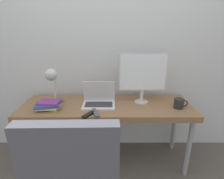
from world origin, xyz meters
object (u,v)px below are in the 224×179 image
at_px(monitor, 143,74).
at_px(desk_lamp, 53,78).
at_px(laptop, 99,100).
at_px(mug, 180,103).
at_px(book_stack, 49,105).

xyz_separation_m(monitor, desk_lamp, (-0.91, -0.10, -0.02)).
distance_m(laptop, desk_lamp, 0.52).
height_order(monitor, mug, monitor).
relative_size(desk_lamp, book_stack, 1.52).
bearing_deg(monitor, mug, -22.31).
bearing_deg(monitor, desk_lamp, -173.72).
xyz_separation_m(desk_lamp, mug, (1.27, -0.05, -0.25)).
height_order(laptop, book_stack, laptop).
bearing_deg(desk_lamp, laptop, 3.74).
bearing_deg(mug, desk_lamp, 177.89).
distance_m(laptop, monitor, 0.53).
xyz_separation_m(laptop, desk_lamp, (-0.45, -0.03, 0.25)).
bearing_deg(laptop, desk_lamp, -176.26).
xyz_separation_m(laptop, book_stack, (-0.50, -0.10, -0.01)).
height_order(desk_lamp, book_stack, desk_lamp).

